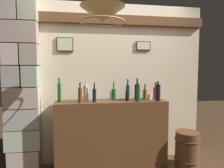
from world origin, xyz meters
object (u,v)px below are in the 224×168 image
at_px(liquor_bottle_gin, 128,92).
at_px(wooden_barrel, 187,149).
at_px(liquor_bottle_rum, 156,93).
at_px(liquor_bottle_sherry, 127,95).
at_px(liquor_bottle_brandy, 86,93).
at_px(pendant_lamp, 103,15).
at_px(liquor_bottle_vermouth, 114,94).
at_px(liquor_bottle_bourbon, 59,92).
at_px(liquor_bottle_scotch, 137,92).
at_px(liquor_bottle_mezcal, 80,95).
at_px(liquor_bottle_amaro, 94,95).
at_px(glass_tumbler_highball, 150,97).
at_px(liquor_bottle_rye, 145,94).
at_px(glass_tumbler_rocks, 83,98).
at_px(liquor_bottle_port, 138,94).
at_px(liquor_bottle_tequila, 158,92).

distance_m(liquor_bottle_gin, wooden_barrel, 1.22).
relative_size(liquor_bottle_rum, liquor_bottle_sherry, 1.06).
relative_size(liquor_bottle_brandy, pendant_lamp, 0.48).
relative_size(liquor_bottle_sherry, liquor_bottle_vermouth, 0.89).
distance_m(liquor_bottle_brandy, liquor_bottle_bourbon, 0.37).
relative_size(liquor_bottle_rum, wooden_barrel, 0.48).
relative_size(liquor_bottle_rum, liquor_bottle_bourbon, 0.75).
distance_m(liquor_bottle_scotch, liquor_bottle_brandy, 0.76).
bearing_deg(liquor_bottle_mezcal, liquor_bottle_brandy, 54.33).
height_order(liquor_bottle_amaro, wooden_barrel, liquor_bottle_amaro).
xyz_separation_m(liquor_bottle_sherry, glass_tumbler_highball, (0.35, 0.02, -0.04)).
relative_size(liquor_bottle_vermouth, pendant_lamp, 0.46).
distance_m(liquor_bottle_rye, liquor_bottle_vermouth, 0.51).
xyz_separation_m(liquor_bottle_scotch, liquor_bottle_gin, (-0.11, 0.12, -0.01)).
xyz_separation_m(liquor_bottle_brandy, liquor_bottle_vermouth, (0.41, 0.05, -0.03)).
xyz_separation_m(glass_tumbler_rocks, wooden_barrel, (1.51, -0.30, -0.76)).
distance_m(liquor_bottle_rum, pendant_lamp, 1.52).
relative_size(liquor_bottle_gin, wooden_barrel, 0.59).
distance_m(liquor_bottle_rye, glass_tumbler_highball, 0.12).
relative_size(liquor_bottle_rye, liquor_bottle_gin, 0.73).
bearing_deg(glass_tumbler_highball, liquor_bottle_vermouth, 175.46).
relative_size(liquor_bottle_rum, liquor_bottle_brandy, 0.89).
xyz_separation_m(liquor_bottle_scotch, liquor_bottle_vermouth, (-0.35, 0.04, -0.03)).
bearing_deg(glass_tumbler_rocks, liquor_bottle_scotch, -7.68).
relative_size(liquor_bottle_amaro, liquor_bottle_brandy, 0.96).
bearing_deg(liquor_bottle_port, glass_tumbler_rocks, 163.33).
relative_size(liquor_bottle_mezcal, pendant_lamp, 0.47).
xyz_separation_m(liquor_bottle_rye, glass_tumbler_highball, (0.04, -0.11, -0.04)).
distance_m(liquor_bottle_amaro, liquor_bottle_sherry, 0.49).
bearing_deg(liquor_bottle_scotch, liquor_bottle_gin, 133.72).
distance_m(liquor_bottle_amaro, liquor_bottle_mezcal, 0.20).
xyz_separation_m(liquor_bottle_brandy, liquor_bottle_mezcal, (-0.08, -0.11, -0.01)).
relative_size(liquor_bottle_vermouth, liquor_bottle_port, 1.02).
height_order(glass_tumbler_highball, pendant_lamp, pendant_lamp).
bearing_deg(wooden_barrel, liquor_bottle_gin, 159.12).
bearing_deg(glass_tumbler_rocks, liquor_bottle_mezcal, -101.39).
distance_m(liquor_bottle_gin, liquor_bottle_port, 0.26).
height_order(liquor_bottle_tequila, liquor_bottle_brandy, liquor_bottle_tequila).
distance_m(liquor_bottle_amaro, liquor_bottle_port, 0.62).
xyz_separation_m(liquor_bottle_sherry, liquor_bottle_mezcal, (-0.68, -0.10, 0.03)).
bearing_deg(glass_tumbler_rocks, liquor_bottle_amaro, -50.06).
bearing_deg(liquor_bottle_amaro, liquor_bottle_scotch, 6.50).
bearing_deg(liquor_bottle_rye, liquor_bottle_rum, -7.62).
bearing_deg(liquor_bottle_bourbon, wooden_barrel, -7.28).
distance_m(liquor_bottle_port, liquor_bottle_mezcal, 0.81).
height_order(liquor_bottle_sherry, wooden_barrel, liquor_bottle_sherry).
height_order(liquor_bottle_rum, wooden_barrel, liquor_bottle_rum).
bearing_deg(liquor_bottle_gin, glass_tumbler_highball, -21.29).
bearing_deg(liquor_bottle_vermouth, pendant_lamp, -108.77).
distance_m(liquor_bottle_rye, pendant_lamp, 1.45).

